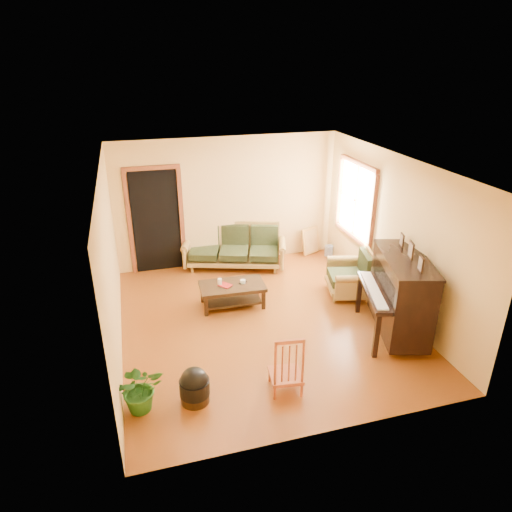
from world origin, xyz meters
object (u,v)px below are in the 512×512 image
object	(u,v)px
sofa	(234,247)
coffee_table	(232,295)
ceramic_crock	(329,251)
potted_plant	(140,388)
piano	(401,297)
footstool	(195,389)
armchair	(349,273)
red_chair	(286,361)

from	to	relation	value
sofa	coffee_table	bearing A→B (deg)	-86.73
ceramic_crock	potted_plant	xyz separation A→B (m)	(-4.15, -3.68, 0.20)
piano	footstool	size ratio (longest dim) A/B	3.83
armchair	footstool	size ratio (longest dim) A/B	2.26
footstool	sofa	bearing A→B (deg)	69.44
sofa	footstool	size ratio (longest dim) A/B	5.26
red_chair	potted_plant	bearing A→B (deg)	-177.35
coffee_table	red_chair	bearing A→B (deg)	-85.82
sofa	ceramic_crock	distance (m)	2.12
potted_plant	sofa	bearing A→B (deg)	60.94
coffee_table	sofa	bearing A→B (deg)	75.32
footstool	potted_plant	world-z (taller)	potted_plant
red_chair	ceramic_crock	size ratio (longest dim) A/B	3.86
footstool	piano	bearing A→B (deg)	11.60
red_chair	ceramic_crock	world-z (taller)	red_chair
sofa	potted_plant	size ratio (longest dim) A/B	3.18
footstool	red_chair	bearing A→B (deg)	-4.56
piano	ceramic_crock	xyz separation A→B (m)	(0.22, 3.06, -0.53)
piano	footstool	distance (m)	3.39
coffee_table	red_chair	distance (m)	2.33
armchair	coffee_table	bearing A→B (deg)	-171.10
ceramic_crock	potted_plant	bearing A→B (deg)	-138.43
ceramic_crock	sofa	bearing A→B (deg)	179.60
coffee_table	armchair	distance (m)	2.13
armchair	piano	distance (m)	1.39
coffee_table	footstool	bearing A→B (deg)	-114.37
armchair	piano	bearing A→B (deg)	-69.16
sofa	red_chair	world-z (taller)	red_chair
red_chair	armchair	bearing A→B (deg)	54.64
red_chair	potted_plant	world-z (taller)	red_chair
coffee_table	potted_plant	world-z (taller)	potted_plant
potted_plant	armchair	bearing A→B (deg)	27.88
red_chair	piano	bearing A→B (deg)	26.97
ceramic_crock	coffee_table	bearing A→B (deg)	-148.77
sofa	footstool	xyz separation A→B (m)	(-1.40, -3.74, -0.25)
red_chair	sofa	bearing A→B (deg)	93.54
coffee_table	potted_plant	xyz separation A→B (m)	(-1.65, -2.17, 0.12)
piano	potted_plant	bearing A→B (deg)	-154.53
sofa	armchair	size ratio (longest dim) A/B	2.33
coffee_table	armchair	size ratio (longest dim) A/B	1.28
red_chair	coffee_table	bearing A→B (deg)	101.18
armchair	sofa	bearing A→B (deg)	148.76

